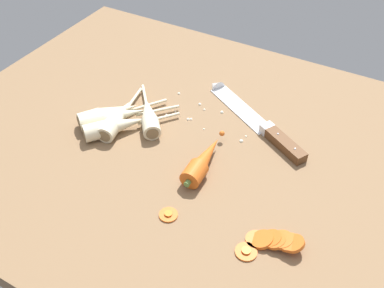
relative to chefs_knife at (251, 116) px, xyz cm
name	(u,v)px	position (x,y,z in cm)	size (l,w,h in cm)	color
ground_plane	(196,150)	(-7.03, -14.05, -2.65)	(120.00, 90.00, 4.00)	brown
chefs_knife	(251,116)	(0.00, 0.00, 0.00)	(31.83, 20.11, 4.18)	silver
whole_carrot	(203,161)	(-2.23, -20.06, 1.45)	(4.67, 17.77, 4.20)	#D6601E
parsnip_front	(109,114)	(-28.77, -16.85, 1.33)	(14.16, 19.17, 4.00)	beige
parsnip_mid_left	(116,126)	(-24.54, -19.62, 1.33)	(15.81, 18.95, 4.00)	beige
parsnip_mid_right	(149,116)	(-20.19, -12.89, 1.33)	(14.72, 16.85, 4.00)	beige
parsnip_back	(113,117)	(-27.16, -17.21, 1.33)	(17.44, 19.05, 4.00)	beige
parsnip_outer	(117,119)	(-25.96, -17.32, 1.33)	(6.28, 20.21, 4.00)	beige
carrot_slice_stack	(275,240)	(17.78, -30.49, 0.42)	(10.25, 5.37, 3.64)	#D6601E
carrot_slice_stray_near	(168,214)	(-2.00, -34.18, -0.29)	(3.59, 3.59, 0.70)	#D6601E
carrot_slice_stray_mid	(246,251)	(14.08, -34.52, -0.29)	(3.94, 3.94, 0.70)	#D6601E
mince_crumbs	(217,117)	(-7.13, -3.94, -0.27)	(23.92, 10.17, 0.90)	silver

